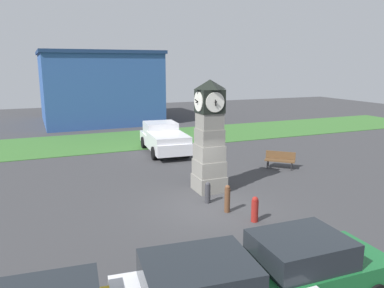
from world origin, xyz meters
name	(u,v)px	position (x,y,z in m)	size (l,w,h in m)	color
ground_plane	(211,209)	(0.00, 0.00, 0.00)	(80.29, 80.29, 0.00)	#38383A
clock_tower	(209,140)	(0.86, 2.06, 2.30)	(1.43, 1.33, 4.96)	gray
bollard_near_tower	(208,192)	(0.14, 0.65, 0.45)	(0.23, 0.23, 0.89)	#333338
bollard_mid_row	(227,198)	(0.43, -0.53, 0.55)	(0.22, 0.22, 1.08)	brown
bollard_far_row	(255,209)	(0.93, -1.71, 0.48)	(0.26, 0.26, 0.95)	maroon
car_by_building	(306,267)	(-0.35, -6.10, 0.83)	(3.88, 2.06, 1.65)	#19602D
pickup_truck	(164,138)	(1.29, 9.89, 0.93)	(2.58, 5.61, 1.85)	silver
bench	(280,159)	(6.02, 3.93, 0.52)	(1.55, 1.46, 0.90)	brown
warehouse_blue_far	(98,87)	(-0.40, 25.36, 3.41)	(11.00, 10.77, 6.81)	#2D5193
grass_verge_far	(174,136)	(3.68, 14.72, 0.02)	(48.17, 7.27, 0.04)	#386B2D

